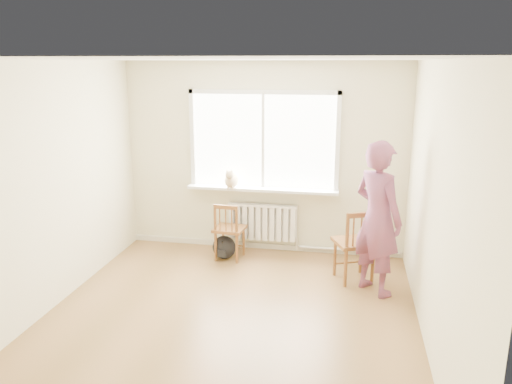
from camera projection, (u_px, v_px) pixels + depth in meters
The scene contains 13 objects.
floor at pixel (227, 323), 5.27m from camera, with size 4.50×4.50×0.00m, color olive.
ceiling at pixel (222, 59), 4.59m from camera, with size 4.50×4.50×0.00m, color white.
back_wall at pixel (264, 159), 7.07m from camera, with size 4.00×0.01×2.70m, color beige.
window at pixel (263, 137), 6.96m from camera, with size 2.12×0.05×1.42m.
windowsill at pixel (262, 189), 7.07m from camera, with size 2.15×0.22×0.04m, color white.
radiator at pixel (262, 222), 7.21m from camera, with size 1.00×0.12×0.55m.
heating_pipe at pixel (349, 250), 7.10m from camera, with size 0.04×0.04×1.40m, color silver.
baseboard at pixel (263, 246), 7.38m from camera, with size 4.00×0.03×0.08m, color beige.
chair_left at pixel (229, 231), 6.88m from camera, with size 0.44×0.42×0.82m.
chair_right at pixel (356, 245), 6.17m from camera, with size 0.60×0.59×0.94m.
person at pixel (378, 218), 5.79m from camera, with size 0.67×0.44×1.83m, color #BC3E65.
cat at pixel (231, 180), 7.03m from camera, with size 0.20×0.45×0.30m.
backpack at pixel (224, 247), 6.97m from camera, with size 0.33×0.25×0.33m, color black.
Camera 1 is at (1.19, -4.61, 2.67)m, focal length 35.00 mm.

